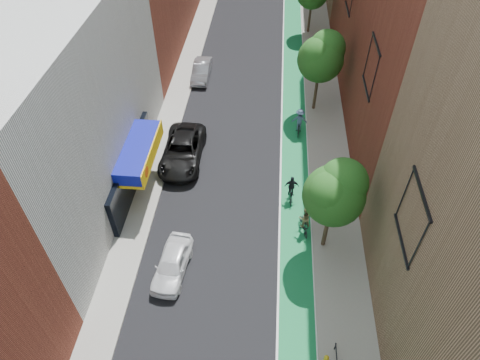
% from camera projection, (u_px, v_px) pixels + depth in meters
% --- Properties ---
extents(bike_lane, '(2.00, 68.00, 0.01)m').
position_uv_depth(bike_lane, '(294.00, 95.00, 37.09)').
color(bike_lane, '#167F3B').
rests_on(bike_lane, ground).
extents(sidewalk_left, '(2.00, 68.00, 0.15)m').
position_uv_depth(sidewalk_left, '(180.00, 89.00, 37.62)').
color(sidewalk_left, gray).
rests_on(sidewalk_left, ground).
extents(sidewalk_right, '(3.00, 68.00, 0.15)m').
position_uv_depth(sidewalk_right, '(323.00, 96.00, 36.90)').
color(sidewalk_right, gray).
rests_on(sidewalk_right, ground).
extents(building_left_white, '(8.00, 20.00, 12.00)m').
position_uv_depth(building_left_white, '(50.00, 111.00, 25.24)').
color(building_left_white, silver).
rests_on(building_left_white, ground).
extents(tree_near, '(3.40, 3.36, 6.42)m').
position_uv_depth(tree_near, '(335.00, 192.00, 22.41)').
color(tree_near, '#332619').
rests_on(tree_near, ground).
extents(tree_mid, '(3.55, 3.53, 6.74)m').
position_uv_depth(tree_mid, '(322.00, 56.00, 32.16)').
color(tree_mid, '#332619').
rests_on(tree_mid, ground).
extents(parked_car_white, '(2.01, 4.20, 1.39)m').
position_uv_depth(parked_car_white, '(172.00, 263.00, 23.94)').
color(parked_car_white, white).
rests_on(parked_car_white, ground).
extents(parked_car_black, '(2.80, 6.02, 1.67)m').
position_uv_depth(parked_car_black, '(183.00, 151.00, 30.58)').
color(parked_car_black, black).
rests_on(parked_car_black, ground).
extents(parked_car_silver, '(1.47, 4.20, 1.39)m').
position_uv_depth(parked_car_silver, '(202.00, 71.00, 38.68)').
color(parked_car_silver, '#92949A').
rests_on(parked_car_silver, ground).
extents(cyclist_lane_near, '(0.88, 1.73, 1.91)m').
position_uv_depth(cyclist_lane_near, '(304.00, 222.00, 25.96)').
color(cyclist_lane_near, black).
rests_on(cyclist_lane_near, ground).
extents(cyclist_lane_mid, '(0.93, 1.68, 1.92)m').
position_uv_depth(cyclist_lane_mid, '(291.00, 191.00, 27.90)').
color(cyclist_lane_mid, black).
rests_on(cyclist_lane_mid, ground).
extents(cyclist_lane_far, '(1.20, 1.54, 2.15)m').
position_uv_depth(cyclist_lane_far, '(299.00, 122.00, 32.68)').
color(cyclist_lane_far, black).
rests_on(cyclist_lane_far, ground).
extents(fire_hydrant, '(0.25, 0.25, 0.71)m').
position_uv_depth(fire_hydrant, '(326.00, 359.00, 20.29)').
color(fire_hydrant, gold).
rests_on(fire_hydrant, sidewalk_right).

